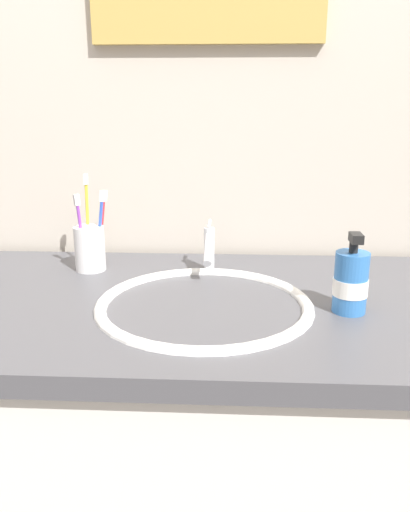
{
  "coord_description": "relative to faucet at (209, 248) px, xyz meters",
  "views": [
    {
      "loc": [
        0.06,
        -0.96,
        1.22
      ],
      "look_at": [
        0.01,
        -0.01,
        0.94
      ],
      "focal_mm": 36.44,
      "sensor_mm": 36.0,
      "label": 1
    }
  ],
  "objects": [
    {
      "name": "soap_dispenser",
      "position": [
        0.27,
        -0.21,
        -0.0
      ],
      "size": [
        0.06,
        0.06,
        0.15
      ],
      "color": "#3372BF",
      "rests_on": "vanity_counter"
    },
    {
      "name": "toothbrush_yellow",
      "position": [
        -0.28,
        0.03,
        0.07
      ],
      "size": [
        0.01,
        0.03,
        0.21
      ],
      "color": "yellow",
      "rests_on": "toothbrush_cup"
    },
    {
      "name": "faucet",
      "position": [
        0.0,
        0.0,
        0.0
      ],
      "size": [
        0.02,
        0.14,
        0.11
      ],
      "color": "silver",
      "rests_on": "sink_basin"
    },
    {
      "name": "tiled_wall_back",
      "position": [
        -0.01,
        0.19,
        0.29
      ],
      "size": [
        2.49,
        0.04,
        2.4
      ],
      "primitive_type": "cube",
      "color": "beige",
      "rests_on": "ground"
    },
    {
      "name": "toothbrush_blue",
      "position": [
        -0.25,
        0.01,
        0.05
      ],
      "size": [
        0.03,
        0.02,
        0.18
      ],
      "color": "blue",
      "rests_on": "toothbrush_cup"
    },
    {
      "name": "toothbrush_purple",
      "position": [
        -0.29,
        -0.0,
        0.05
      ],
      "size": [
        0.02,
        0.02,
        0.17
      ],
      "color": "purple",
      "rests_on": "toothbrush_cup"
    },
    {
      "name": "toothbrush_red",
      "position": [
        -0.25,
        0.03,
        0.05
      ],
      "size": [
        0.03,
        0.02,
        0.18
      ],
      "color": "red",
      "rests_on": "toothbrush_cup"
    },
    {
      "name": "sink_basin",
      "position": [
        -0.0,
        -0.2,
        -0.1
      ],
      "size": [
        0.41,
        0.41,
        0.11
      ],
      "color": "white",
      "rests_on": "vanity_counter"
    },
    {
      "name": "vanity_counter",
      "position": [
        -0.01,
        -0.16,
        -0.48
      ],
      "size": [
        1.29,
        0.63,
        0.85
      ],
      "color": "silver",
      "rests_on": "ground"
    },
    {
      "name": "toothbrush_cup",
      "position": [
        -0.27,
        0.01,
        -0.01
      ],
      "size": [
        0.07,
        0.07,
        0.1
      ],
      "primitive_type": "cylinder",
      "color": "white",
      "rests_on": "vanity_counter"
    }
  ]
}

